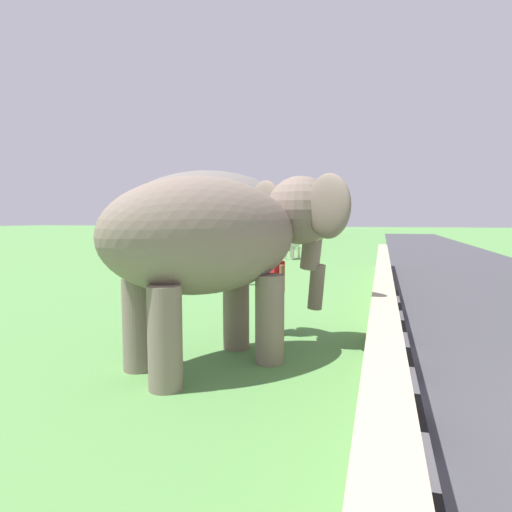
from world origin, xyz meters
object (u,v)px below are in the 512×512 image
person_handler (273,286)px  bus_teal (253,220)px  elephant (226,238)px  cow_mid (293,243)px  bus_orange (236,220)px  bus_red (302,219)px  cow_near (215,260)px

person_handler → bus_teal: size_ratio=0.18×
elephant → person_handler: size_ratio=2.38×
elephant → cow_mid: (16.67, 2.36, -1.02)m
person_handler → bus_orange: (17.44, 6.70, 1.16)m
elephant → bus_red: bearing=8.8°
bus_orange → bus_red: (25.56, 0.56, 0.00)m
bus_red → cow_near: bearing=-173.7°
elephant → bus_red: (44.66, 6.94, 0.20)m
elephant → bus_orange: (19.10, 6.38, 0.19)m
elephant → cow_mid: 16.87m
person_handler → bus_teal: bearing=17.5°
cow_near → bus_red: bearing=6.3°
bus_red → cow_mid: bearing=-170.7°
bus_teal → cow_near: (-23.78, -5.96, -1.21)m
bus_red → cow_mid: (-27.99, -4.58, -1.21)m
person_handler → bus_red: 43.62m
person_handler → elephant: bearing=169.2°
bus_teal → bus_orange: bearing=-168.2°
elephant → person_handler: (1.66, -0.32, -0.96)m
bus_red → person_handler: bearing=-170.4°
bus_orange → bus_teal: 11.38m
elephant → bus_orange: 20.14m
bus_teal → cow_near: size_ratio=5.13×
elephant → bus_red: size_ratio=0.38×
bus_teal → cow_mid: size_ratio=4.70×
bus_orange → cow_mid: (-2.43, -4.02, -1.21)m
cow_near → elephant: bearing=-156.9°
elephant → cow_mid: elephant is taller
person_handler → cow_near: person_handler is taller
person_handler → cow_near: (4.80, 3.07, -0.06)m
bus_teal → cow_near: bus_teal is taller
bus_orange → elephant: bearing=-161.5°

